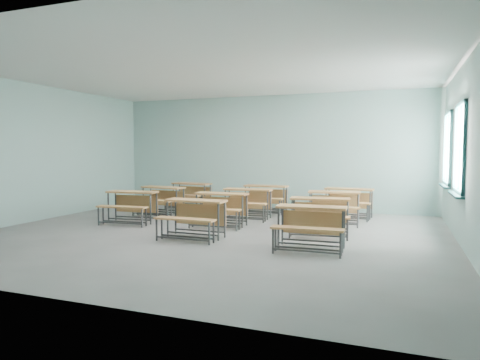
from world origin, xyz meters
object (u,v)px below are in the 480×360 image
object	(u,v)px
desk_unit_r3c1	(265,194)
desk_unit_r0c2	(310,221)
desk_unit_r1c0	(130,202)
desk_unit_r3c2	(348,198)
desk_unit_r2c0	(161,196)
desk_unit_r3c0	(190,191)
desk_unit_r1c1	(220,204)
desk_unit_r1c2	(320,210)
desk_unit_r2c2	(334,202)
desk_unit_r2c1	(247,199)
desk_unit_r0c1	(194,213)

from	to	relation	value
desk_unit_r3c1	desk_unit_r0c2	bearing A→B (deg)	-62.30
desk_unit_r1c0	desk_unit_r3c2	world-z (taller)	same
desk_unit_r2c0	desk_unit_r3c0	bearing A→B (deg)	92.29
desk_unit_r1c0	desk_unit_r1c1	bearing A→B (deg)	4.15
desk_unit_r1c2	desk_unit_r2c0	world-z (taller)	same
desk_unit_r0c2	desk_unit_r2c2	size ratio (longest dim) A/B	0.98
desk_unit_r2c0	desk_unit_r2c1	world-z (taller)	same
desk_unit_r1c0	desk_unit_r1c1	distance (m)	2.10
desk_unit_r0c1	desk_unit_r1c0	bearing A→B (deg)	154.85
desk_unit_r0c1	desk_unit_r3c1	world-z (taller)	same
desk_unit_r0c1	desk_unit_r1c1	xyz separation A→B (m)	(-0.03, 1.34, 0.00)
desk_unit_r2c2	desk_unit_r3c1	bearing A→B (deg)	146.92
desk_unit_r0c2	desk_unit_r1c1	size ratio (longest dim) A/B	1.00
desk_unit_r1c1	desk_unit_r3c0	xyz separation A→B (m)	(-1.93, 2.32, 0.00)
desk_unit_r0c1	desk_unit_r2c2	xyz separation A→B (m)	(2.25, 2.56, 0.00)
desk_unit_r0c1	desk_unit_r2c2	size ratio (longest dim) A/B	0.96
desk_unit_r1c2	desk_unit_r3c2	bearing A→B (deg)	76.54
desk_unit_r1c0	desk_unit_r1c1	size ratio (longest dim) A/B	1.03
desk_unit_r1c0	desk_unit_r0c2	bearing A→B (deg)	-20.34
desk_unit_r2c1	desk_unit_r3c2	world-z (taller)	same
desk_unit_r1c0	desk_unit_r3c0	bearing A→B (deg)	81.56
desk_unit_r0c1	desk_unit_r0c2	xyz separation A→B (m)	(2.25, -0.17, 0.00)
desk_unit_r1c1	desk_unit_r1c2	bearing A→B (deg)	-8.07
desk_unit_r3c2	desk_unit_r2c0	bearing A→B (deg)	-160.51
desk_unit_r0c2	desk_unit_r1c2	size ratio (longest dim) A/B	0.96
desk_unit_r2c1	desk_unit_r3c2	xyz separation A→B (m)	(2.29, 0.98, 0.00)
desk_unit_r2c1	desk_unit_r3c0	bearing A→B (deg)	148.38
desk_unit_r2c2	desk_unit_r3c2	world-z (taller)	same
desk_unit_r3c2	desk_unit_r3c1	bearing A→B (deg)	-178.88
desk_unit_r0c2	desk_unit_r3c2	distance (m)	3.66
desk_unit_r3c1	desk_unit_r2c2	bearing A→B (deg)	-28.31
desk_unit_r3c1	desk_unit_r3c2	bearing A→B (deg)	-3.36
desk_unit_r2c2	desk_unit_r3c0	bearing A→B (deg)	160.79
desk_unit_r0c1	desk_unit_r1c0	size ratio (longest dim) A/B	0.95
desk_unit_r0c2	desk_unit_r1c2	bearing A→B (deg)	90.60
desk_unit_r3c2	desk_unit_r2c2	bearing A→B (deg)	-97.94
desk_unit_r3c1	desk_unit_r1c2	bearing A→B (deg)	-52.51
desk_unit_r3c1	desk_unit_r2c1	bearing A→B (deg)	-95.42
desk_unit_r0c1	desk_unit_r0c2	distance (m)	2.25
desk_unit_r0c1	desk_unit_r1c2	xyz separation A→B (m)	(2.18, 1.13, 0.00)
desk_unit_r0c2	desk_unit_r3c1	world-z (taller)	same
desk_unit_r1c2	desk_unit_r3c2	world-z (taller)	same
desk_unit_r2c1	desk_unit_r3c2	distance (m)	2.49
desk_unit_r1c2	desk_unit_r3c1	size ratio (longest dim) A/B	1.07
desk_unit_r1c0	desk_unit_r2c1	bearing A→B (deg)	28.16
desk_unit_r1c0	desk_unit_r3c2	bearing A→B (deg)	23.23
desk_unit_r3c0	desk_unit_r1c1	bearing A→B (deg)	-43.59
desk_unit_r3c0	desk_unit_r3c2	size ratio (longest dim) A/B	1.02
desk_unit_r1c2	desk_unit_r3c1	xyz separation A→B (m)	(-1.89, 2.50, 0.00)
desk_unit_r3c1	desk_unit_r1c1	bearing A→B (deg)	-97.63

